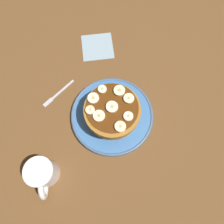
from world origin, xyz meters
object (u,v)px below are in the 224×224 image
Objects in this scene: banana_slice_6 at (93,98)px; banana_slice_8 at (120,127)px; pancake_stack at (112,111)px; fork at (57,94)px; banana_slice_2 at (128,116)px; plate at (112,115)px; banana_slice_5 at (102,89)px; coffee_mug at (42,174)px; banana_slice_1 at (119,91)px; banana_slice_4 at (90,110)px; banana_slice_7 at (129,99)px; napkin at (97,47)px; banana_slice_3 at (99,116)px; banana_slice_0 at (111,108)px.

banana_slice_6 is 11.54cm from banana_slice_8.
pancake_stack is 20.16cm from fork.
banana_slice_8 reaches higher than banana_slice_2.
banana_slice_6 reaches higher than plate.
banana_slice_5 is 28.94cm from coffee_mug.
banana_slice_1 is at bearing 98.02° from banana_slice_6.
coffee_mug reaches higher than pancake_stack.
banana_slice_4 is at bearing -90.88° from pancake_stack.
banana_slice_8 is 0.28× the size of coffee_mug.
banana_slice_8 is at bearing -25.75° from banana_slice_7.
banana_slice_5 is at bearing -2.34° from napkin.
banana_slice_4 is at bearing -81.46° from banana_slice_7.
banana_slice_3 is (-1.43, -8.11, -0.05)cm from banana_slice_2.
banana_slice_7 reaches higher than banana_slice_6.
fork is at bearing -133.41° from banana_slice_4.
banana_slice_8 is 33.81cm from napkin.
banana_slice_2 is (8.15, 1.18, -0.06)cm from banana_slice_1.
banana_slice_0 is 1.35× the size of banana_slice_5.
pancake_stack is 6.50cm from banana_slice_7.
banana_slice_0 is 5.98cm from banana_slice_7.
banana_slice_7 is at bearing 154.25° from banana_slice_8.
banana_slice_8 is (9.66, 6.32, 0.13)cm from banana_slice_6.
banana_slice_6 is 15.64cm from fork.
banana_slice_7 and banana_slice_8 have the same top height.
banana_slice_8 is (6.20, 7.64, 0.01)cm from banana_slice_4.
plate is 19.65cm from fork.
banana_slice_7 is (1.74, 10.14, 0.10)cm from banana_slice_6.
banana_slice_1 reaches higher than banana_slice_3.
banana_slice_6 is at bearing -130.05° from banana_slice_0.
plate is 9.16cm from banana_slice_7.
fork is at bearing -105.37° from banana_slice_1.
banana_slice_2 is at bearing 9.80° from napkin.
banana_slice_2 and banana_slice_4 have the same top height.
banana_slice_0 is 6.32cm from banana_slice_5.
plate is 9.97× the size of banana_slice_5.
banana_slice_6 is 25.24cm from coffee_mug.
banana_slice_3 reaches higher than pancake_stack.
napkin is (-24.83, -6.31, -8.00)cm from banana_slice_7.
banana_slice_7 is (-1.72, 11.46, -0.01)cm from banana_slice_4.
banana_slice_7 is (2.84, 2.29, -0.03)cm from banana_slice_1.
banana_slice_7 is at bearing 60.41° from banana_slice_5.
plate is 26.55cm from coffee_mug.
banana_slice_2 is 0.26× the size of fork.
banana_slice_2 is at bearing 49.77° from plate.
banana_slice_5 is (-5.92, -1.97, 7.31)cm from plate.
fork is (-6.53, -11.88, -7.80)cm from banana_slice_6.
banana_slice_8 reaches higher than pancake_stack.
banana_slice_7 is (-2.06, 5.61, -0.04)cm from banana_slice_0.
banana_slice_2 is 0.91× the size of banana_slice_7.
banana_slice_3 is at bearing -63.38° from pancake_stack.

